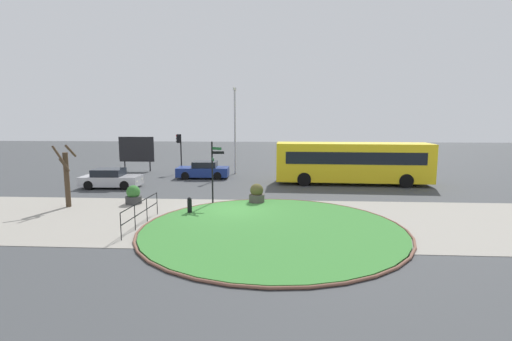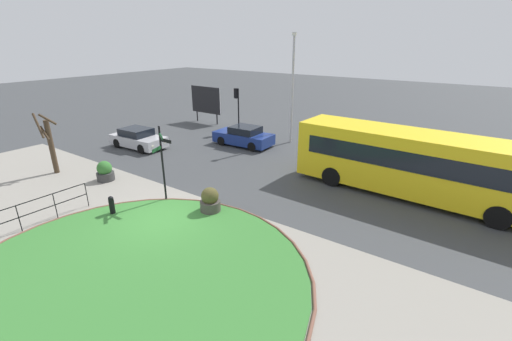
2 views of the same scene
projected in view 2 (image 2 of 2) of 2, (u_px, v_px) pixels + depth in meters
ground at (162, 221)px, 14.38m from camera, size 120.00×120.00×0.00m
sidewalk_paving at (128, 239)px, 13.09m from camera, size 32.00×8.63×0.02m
grass_island at (127, 281)px, 10.78m from camera, size 11.48×11.48×0.10m
grass_kerb_ring at (127, 281)px, 10.78m from camera, size 11.79×11.79×0.11m
signpost_directional at (162, 159)px, 15.40m from camera, size 0.73×0.70×3.61m
bollard_foreground at (112, 205)px, 14.74m from camera, size 0.23×0.23×0.89m
railing_grass_edge at (37, 208)px, 13.86m from camera, size 0.15×4.15×1.16m
bus_yellow at (415, 163)px, 16.20m from camera, size 11.35×2.99×3.09m
car_near_lane at (244, 136)px, 24.45m from camera, size 4.29×2.05×1.39m
car_far_lane at (138, 139)px, 23.96m from camera, size 4.13×2.02×1.36m
traffic_light_near at (237, 100)px, 27.32m from camera, size 0.49×0.26×3.51m
lamppost_tall at (293, 86)px, 23.98m from camera, size 0.32×0.32×7.56m
billboard_left at (206, 100)px, 30.69m from camera, size 3.35×0.18×3.22m
planter_near_signpost at (210, 201)px, 14.95m from camera, size 0.89×0.89×1.17m
planter_kerbside at (105, 172)px, 18.38m from camera, size 0.91×0.91×1.09m
street_tree_bare at (50, 143)px, 18.94m from camera, size 0.97×0.87×3.51m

